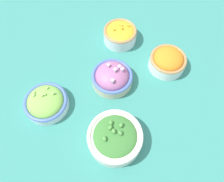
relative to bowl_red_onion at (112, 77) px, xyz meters
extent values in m
plane|color=#337F75|center=(0.04, 0.04, -0.03)|extent=(3.00, 3.00, 0.00)
cylinder|color=beige|center=(0.00, 0.00, -0.01)|extent=(0.14, 0.14, 0.04)
torus|color=#4766B7|center=(0.00, 0.00, 0.01)|extent=(0.14, 0.14, 0.01)
ellipsoid|color=#9E5B8E|center=(0.00, 0.00, 0.01)|extent=(0.11, 0.11, 0.06)
cube|color=#C699C1|center=(0.00, -0.02, 0.04)|extent=(0.01, 0.01, 0.01)
cube|color=#C699C1|center=(0.03, 0.03, 0.04)|extent=(0.01, 0.01, 0.01)
cube|color=#C699C1|center=(-0.01, 0.01, 0.04)|extent=(0.01, 0.01, 0.01)
cube|color=#C699C1|center=(-0.03, 0.01, 0.04)|extent=(0.01, 0.01, 0.01)
cube|color=#C699C1|center=(-0.03, 0.02, 0.04)|extent=(0.01, 0.01, 0.01)
cylinder|color=silver|center=(0.21, -0.09, -0.01)|extent=(0.14, 0.14, 0.03)
torus|color=#4766B7|center=(0.21, -0.09, 0.00)|extent=(0.14, 0.14, 0.01)
ellipsoid|color=#7ABC4C|center=(0.21, -0.09, 0.00)|extent=(0.12, 0.12, 0.05)
ellipsoid|color=#99D166|center=(0.22, -0.13, 0.03)|extent=(0.01, 0.01, 0.01)
ellipsoid|color=#99D166|center=(0.18, -0.11, 0.03)|extent=(0.01, 0.01, 0.01)
ellipsoid|color=#99D166|center=(0.18, -0.08, 0.03)|extent=(0.01, 0.01, 0.01)
ellipsoid|color=#99D166|center=(0.21, -0.10, 0.03)|extent=(0.01, 0.01, 0.01)
ellipsoid|color=#99D166|center=(0.23, -0.12, 0.03)|extent=(0.01, 0.01, 0.01)
ellipsoid|color=#99D166|center=(0.20, -0.09, 0.03)|extent=(0.01, 0.01, 0.01)
cylinder|color=silver|center=(0.14, 0.15, 0.00)|extent=(0.16, 0.16, 0.05)
torus|color=silver|center=(0.14, 0.15, 0.02)|extent=(0.16, 0.16, 0.01)
ellipsoid|color=#387533|center=(0.14, 0.15, 0.02)|extent=(0.13, 0.13, 0.03)
ellipsoid|color=#47893D|center=(0.13, 0.12, 0.04)|extent=(0.02, 0.02, 0.01)
ellipsoid|color=#47893D|center=(0.13, 0.16, 0.04)|extent=(0.02, 0.02, 0.01)
ellipsoid|color=#47893D|center=(0.14, 0.14, 0.04)|extent=(0.02, 0.02, 0.01)
ellipsoid|color=#47893D|center=(0.17, 0.14, 0.04)|extent=(0.02, 0.02, 0.01)
ellipsoid|color=#47893D|center=(0.14, 0.13, 0.04)|extent=(0.02, 0.01, 0.01)
ellipsoid|color=#47893D|center=(0.11, 0.14, 0.04)|extent=(0.02, 0.02, 0.01)
cylinder|color=white|center=(-0.18, 0.10, -0.01)|extent=(0.13, 0.13, 0.04)
torus|color=#997A4C|center=(-0.18, 0.10, 0.01)|extent=(0.13, 0.13, 0.01)
ellipsoid|color=orange|center=(-0.18, 0.10, 0.01)|extent=(0.11, 0.11, 0.06)
cylinder|color=silver|center=(-0.16, -0.11, 0.00)|extent=(0.12, 0.12, 0.05)
torus|color=#997A4C|center=(-0.16, -0.11, 0.02)|extent=(0.12, 0.12, 0.01)
ellipsoid|color=orange|center=(-0.16, -0.11, 0.02)|extent=(0.10, 0.10, 0.02)
cube|color=#F4A828|center=(-0.16, -0.11, 0.03)|extent=(0.01, 0.01, 0.01)
cube|color=#F4A828|center=(-0.19, -0.10, 0.03)|extent=(0.01, 0.01, 0.01)
cube|color=#F4A828|center=(-0.16, -0.10, 0.03)|extent=(0.01, 0.01, 0.01)
cube|color=#F4A828|center=(-0.17, -0.11, 0.03)|extent=(0.01, 0.01, 0.01)
cube|color=#F4A828|center=(-0.17, -0.12, 0.03)|extent=(0.01, 0.01, 0.01)
cube|color=#F4A828|center=(-0.14, -0.12, 0.03)|extent=(0.01, 0.01, 0.01)
camera|label=1|loc=(0.28, 0.27, 0.63)|focal=35.00mm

